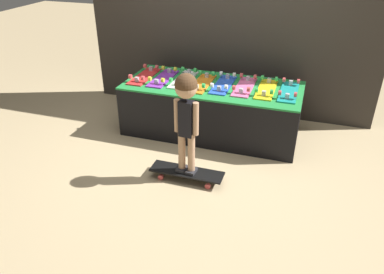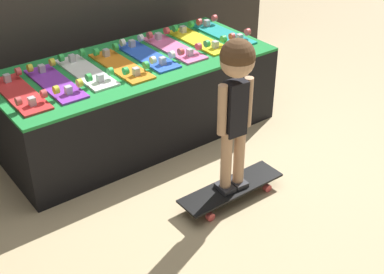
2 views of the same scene
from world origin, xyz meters
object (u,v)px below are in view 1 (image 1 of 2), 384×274
skateboard_yellow_on_rack (266,88)px  skateboard_white_on_rack (184,79)px  skateboard_red_on_rack (144,76)px  skateboard_on_floor (187,172)px  skateboard_purple_on_rack (163,78)px  child (186,106)px  skateboard_blue_on_rack (223,84)px  skateboard_pink_on_rack (245,86)px  skateboard_orange_on_rack (202,83)px  skateboard_teal_on_rack (289,91)px

skateboard_yellow_on_rack → skateboard_white_on_rack: bearing=179.8°
skateboard_red_on_rack → skateboard_on_floor: (0.88, -1.02, -0.53)m
skateboard_purple_on_rack → child: (0.64, -1.03, 0.17)m
skateboard_blue_on_rack → skateboard_yellow_on_rack: bearing=1.5°
skateboard_red_on_rack → child: (0.88, -1.02, 0.17)m
skateboard_white_on_rack → skateboard_pink_on_rack: 0.72m
skateboard_purple_on_rack → skateboard_orange_on_rack: size_ratio=1.00×
skateboard_white_on_rack → skateboard_blue_on_rack: same height
skateboard_white_on_rack → skateboard_blue_on_rack: size_ratio=1.00×
skateboard_purple_on_rack → skateboard_pink_on_rack: bearing=1.6°
child → skateboard_yellow_on_rack: bearing=67.0°
skateboard_purple_on_rack → skateboard_orange_on_rack: (0.48, -0.02, 0.00)m
skateboard_white_on_rack → skateboard_teal_on_rack: bearing=-0.2°
skateboard_yellow_on_rack → skateboard_red_on_rack: bearing=-178.5°
skateboard_orange_on_rack → skateboard_blue_on_rack: 0.24m
skateboard_pink_on_rack → skateboard_orange_on_rack: bearing=-174.4°
child → skateboard_teal_on_rack: bearing=57.8°
skateboard_purple_on_rack → skateboard_white_on_rack: bearing=8.3°
child → skateboard_pink_on_rack: bearing=78.0°
skateboard_orange_on_rack → child: 1.03m
skateboard_purple_on_rack → skateboard_teal_on_rack: same height
skateboard_orange_on_rack → skateboard_teal_on_rack: same height
skateboard_orange_on_rack → skateboard_on_floor: skateboard_orange_on_rack is taller
skateboard_red_on_rack → skateboard_purple_on_rack: 0.24m
skateboard_yellow_on_rack → child: child is taller
skateboard_teal_on_rack → skateboard_red_on_rack: bearing=-178.7°
skateboard_on_floor → skateboard_blue_on_rack: bearing=85.7°
skateboard_white_on_rack → skateboard_orange_on_rack: bearing=-12.9°
skateboard_purple_on_rack → child: 1.22m
skateboard_white_on_rack → skateboard_pink_on_rack: same height
skateboard_red_on_rack → skateboard_orange_on_rack: 0.72m
skateboard_orange_on_rack → skateboard_red_on_rack: bearing=178.9°
skateboard_orange_on_rack → skateboard_pink_on_rack: size_ratio=1.00×
skateboard_red_on_rack → skateboard_yellow_on_rack: (1.44, 0.04, 0.00)m
skateboard_red_on_rack → skateboard_on_floor: 1.45m
skateboard_purple_on_rack → skateboard_pink_on_rack: (0.96, 0.03, 0.00)m
skateboard_on_floor → skateboard_white_on_rack: bearing=110.6°
skateboard_white_on_rack → skateboard_yellow_on_rack: same height
skateboard_red_on_rack → skateboard_blue_on_rack: 0.96m
skateboard_purple_on_rack → skateboard_orange_on_rack: same height
skateboard_blue_on_rack → skateboard_on_floor: 1.18m
skateboard_yellow_on_rack → skateboard_pink_on_rack: bearing=-178.7°
skateboard_purple_on_rack → skateboard_white_on_rack: 0.24m
skateboard_pink_on_rack → skateboard_on_floor: bearing=-106.8°
skateboard_purple_on_rack → skateboard_pink_on_rack: size_ratio=1.00×
skateboard_purple_on_rack → skateboard_yellow_on_rack: same height
skateboard_white_on_rack → skateboard_yellow_on_rack: (0.96, -0.00, 0.00)m
skateboard_red_on_rack → skateboard_yellow_on_rack: bearing=1.5°
skateboard_pink_on_rack → child: bearing=-106.8°
skateboard_orange_on_rack → skateboard_purple_on_rack: bearing=177.6°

